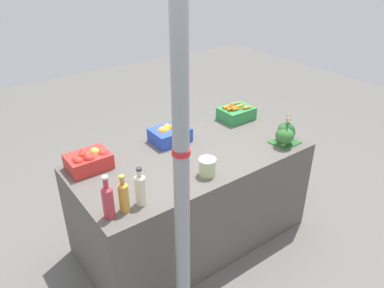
{
  "coord_description": "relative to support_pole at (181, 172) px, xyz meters",
  "views": [
    {
      "loc": [
        -1.49,
        -2.01,
        2.27
      ],
      "look_at": [
        0.0,
        0.0,
        0.91
      ],
      "focal_mm": 35.0,
      "sensor_mm": 36.0,
      "label": 1
    }
  ],
  "objects": [
    {
      "name": "ground_plane",
      "position": [
        0.57,
        0.68,
        -1.23
      ],
      "size": [
        10.0,
        10.0,
        0.0
      ],
      "primitive_type": "plane",
      "color": "#605E59"
    },
    {
      "name": "market_table",
      "position": [
        0.57,
        0.68,
        -0.82
      ],
      "size": [
        1.84,
        0.91,
        0.81
      ],
      "primitive_type": "cube",
      "color": "#56514C",
      "rests_on": "ground_plane"
    },
    {
      "name": "support_pole",
      "position": [
        0.0,
        0.0,
        0.0
      ],
      "size": [
        0.1,
        0.1,
        2.45
      ],
      "color": "gray",
      "rests_on": "ground_plane"
    },
    {
      "name": "apple_crate",
      "position": [
        -0.15,
        0.97,
        -0.34
      ],
      "size": [
        0.3,
        0.23,
        0.15
      ],
      "color": "red",
      "rests_on": "market_table"
    },
    {
      "name": "orange_crate",
      "position": [
        0.56,
        0.98,
        -0.35
      ],
      "size": [
        0.3,
        0.23,
        0.14
      ],
      "color": "#2847B7",
      "rests_on": "market_table"
    },
    {
      "name": "carrot_crate",
      "position": [
        1.3,
        0.98,
        -0.35
      ],
      "size": [
        0.3,
        0.23,
        0.15
      ],
      "color": "#2D8442",
      "rests_on": "market_table"
    },
    {
      "name": "broccoli_pile",
      "position": [
        1.29,
        0.38,
        -0.32
      ],
      "size": [
        0.24,
        0.2,
        0.19
      ],
      "color": "#2D602D",
      "rests_on": "market_table"
    },
    {
      "name": "juice_bottle_ruby",
      "position": [
        -0.26,
        0.38,
        -0.29
      ],
      "size": [
        0.07,
        0.07,
        0.29
      ],
      "color": "#B2333D",
      "rests_on": "market_table"
    },
    {
      "name": "juice_bottle_amber",
      "position": [
        -0.16,
        0.38,
        -0.31
      ],
      "size": [
        0.06,
        0.06,
        0.25
      ],
      "color": "gold",
      "rests_on": "market_table"
    },
    {
      "name": "juice_bottle_cloudy",
      "position": [
        -0.05,
        0.38,
        -0.3
      ],
      "size": [
        0.07,
        0.07,
        0.26
      ],
      "color": "beige",
      "rests_on": "market_table"
    },
    {
      "name": "pickle_jar",
      "position": [
        0.49,
        0.4,
        -0.35
      ],
      "size": [
        0.12,
        0.12,
        0.13
      ],
      "color": "#B2C684",
      "rests_on": "market_table"
    },
    {
      "name": "sparrow_bird",
      "position": [
        1.31,
        0.39,
        -0.2
      ],
      "size": [
        0.11,
        0.1,
        0.05
      ],
      "rotation": [
        0.0,
        0.0,
        0.73
      ],
      "color": "#4C3D2D",
      "rests_on": "broccoli_pile"
    }
  ]
}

